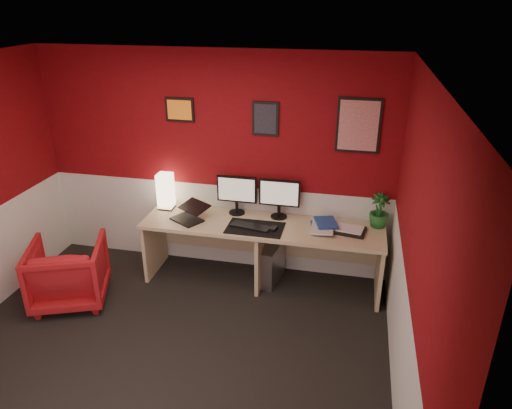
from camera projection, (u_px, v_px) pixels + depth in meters
name	position (u px, v px, depth m)	size (l,w,h in m)	color
ground	(162.00, 359.00, 4.22)	(4.00, 3.50, 0.01)	black
ceiling	(132.00, 73.00, 3.19)	(4.00, 3.50, 0.01)	white
wall_back	(214.00, 164.00, 5.27)	(4.00, 0.01, 2.50)	maroon
wall_right	(413.00, 264.00, 3.32)	(0.01, 3.50, 2.50)	maroon
wainscot_back	(216.00, 224.00, 5.57)	(4.00, 0.01, 1.00)	silver
wainscot_right	(399.00, 348.00, 3.63)	(0.01, 3.50, 1.00)	silver
desk	(262.00, 254.00, 5.20)	(2.60, 0.65, 0.73)	tan
shoji_lamp	(166.00, 192.00, 5.35)	(0.16, 0.16, 0.40)	#FFE5B2
laptop	(186.00, 211.00, 5.09)	(0.33, 0.23, 0.22)	black
monitor_left	(237.00, 189.00, 5.19)	(0.45, 0.06, 0.58)	black
monitor_right	(279.00, 193.00, 5.10)	(0.45, 0.06, 0.58)	black
desk_mat	(255.00, 228.00, 4.97)	(0.60, 0.38, 0.01)	black
keyboard	(250.00, 226.00, 4.98)	(0.42, 0.14, 0.02)	black
mouse	(273.00, 229.00, 4.91)	(0.06, 0.10, 0.03)	black
book_bottom	(311.00, 227.00, 4.95)	(0.22, 0.30, 0.03)	#1F4290
book_middle	(311.00, 227.00, 4.91)	(0.23, 0.32, 0.02)	silver
book_top	(316.00, 223.00, 4.94)	(0.21, 0.29, 0.03)	#1F4290
zen_tray	(348.00, 230.00, 4.89)	(0.35, 0.25, 0.03)	black
potted_plant	(379.00, 211.00, 4.93)	(0.21, 0.21, 0.37)	#19591E
pc_tower	(270.00, 263.00, 5.29)	(0.20, 0.45, 0.45)	#99999E
armchair	(69.00, 272.00, 4.91)	(0.72, 0.74, 0.68)	red
art_left	(180.00, 110.00, 5.08)	(0.32, 0.02, 0.26)	orange
art_center	(265.00, 119.00, 4.91)	(0.28, 0.02, 0.36)	black
art_right	(359.00, 126.00, 4.74)	(0.44, 0.02, 0.56)	red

